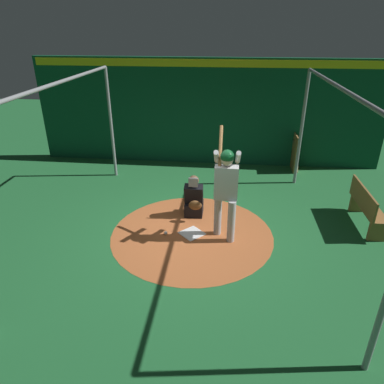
% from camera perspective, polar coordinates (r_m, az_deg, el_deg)
% --- Properties ---
extents(ground_plane, '(26.07, 26.07, 0.00)m').
position_cam_1_polar(ground_plane, '(7.20, -0.00, -6.83)').
color(ground_plane, '#216633').
extents(dirt_circle, '(3.28, 3.28, 0.01)m').
position_cam_1_polar(dirt_circle, '(7.20, -0.00, -6.81)').
color(dirt_circle, '#B76033').
rests_on(dirt_circle, ground).
extents(home_plate, '(0.59, 0.59, 0.01)m').
position_cam_1_polar(home_plate, '(7.19, -0.00, -6.75)').
color(home_plate, white).
rests_on(home_plate, dirt_circle).
extents(batter, '(0.68, 0.49, 2.17)m').
position_cam_1_polar(batter, '(6.60, 5.51, 1.01)').
color(batter, '#B3B3B7').
rests_on(batter, ground).
extents(catcher, '(0.58, 0.40, 0.97)m').
position_cam_1_polar(catcher, '(7.69, 0.31, -1.32)').
color(catcher, black).
rests_on(catcher, ground).
extents(back_wall, '(0.22, 10.07, 3.05)m').
position_cam_1_polar(back_wall, '(10.50, 2.50, 12.85)').
color(back_wall, '#0F472D').
rests_on(back_wall, ground).
extents(cage_frame, '(5.76, 5.02, 2.94)m').
position_cam_1_polar(cage_frame, '(6.33, -0.00, 9.22)').
color(cage_frame, gray).
rests_on(cage_frame, ground).
extents(bat_rack, '(0.94, 0.20, 1.05)m').
position_cam_1_polar(bat_rack, '(10.70, 16.27, 6.24)').
color(bat_rack, olive).
rests_on(bat_rack, ground).
extents(bench, '(1.46, 0.36, 0.85)m').
position_cam_1_polar(bench, '(8.16, 26.50, -2.12)').
color(bench, olive).
rests_on(bench, ground).
extents(baseball_0, '(0.07, 0.07, 0.07)m').
position_cam_1_polar(baseball_0, '(7.17, -4.31, -6.66)').
color(baseball_0, white).
rests_on(baseball_0, dirt_circle).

